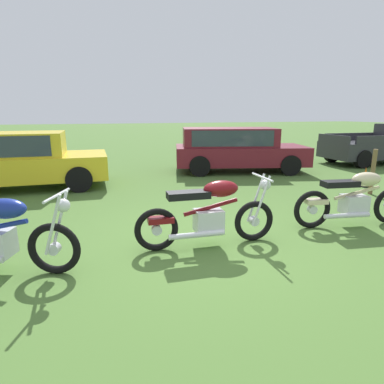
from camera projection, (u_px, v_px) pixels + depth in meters
ground_plane at (206, 241)px, 4.92m from camera, size 120.00×120.00×0.00m
motorcycle_maroon at (209, 214)px, 4.67m from camera, size 2.10×0.64×1.02m
motorcycle_cream at (355, 199)px, 5.51m from camera, size 2.12×0.70×1.02m
car_yellow at (10, 156)px, 8.16m from camera, size 4.35×2.08×1.43m
car_burgundy at (234, 146)px, 10.68m from camera, size 4.56×2.91×1.43m
traffic_cone at (365, 178)px, 8.55m from camera, size 0.25×0.25×0.52m
fence_post_wooden at (373, 172)px, 7.70m from camera, size 0.10×0.10×1.08m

